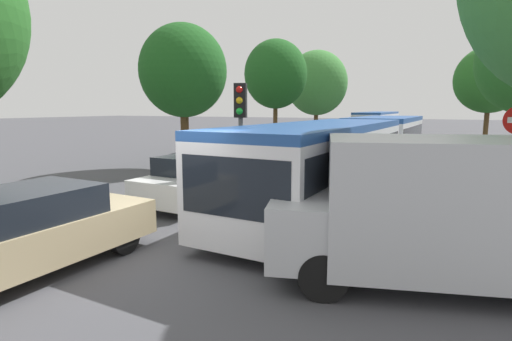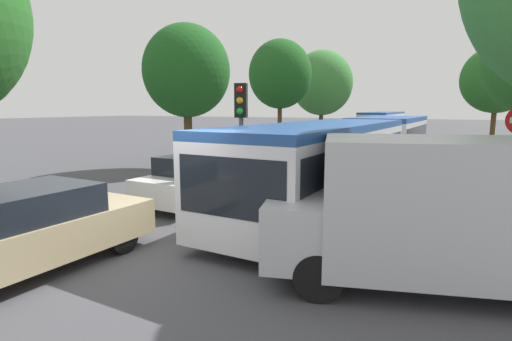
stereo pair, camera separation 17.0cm
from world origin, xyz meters
The scene contains 14 objects.
ground_plane centered at (0.00, 0.00, 0.00)m, with size 200.00×200.00×0.00m, color #47474C.
articulated_bus centered at (1.70, 8.17, 1.36)m, with size 3.10×15.98×2.36m.
city_bus_rear centered at (-1.83, 34.16, 1.36)m, with size 2.60×10.97×2.35m.
queued_car_tan centered at (-1.72, -1.22, 0.73)m, with size 1.94×4.21×1.44m.
queued_car_white centered at (-1.96, 4.18, 0.72)m, with size 1.91×4.16×1.42m.
queued_car_silver centered at (-1.58, 10.16, 0.71)m, with size 1.88×4.10×1.40m.
queued_car_green centered at (-1.75, 15.56, 0.77)m, with size 2.03×4.43×1.51m.
queued_car_blue centered at (-2.04, 20.74, 0.75)m, with size 2.00×4.34×1.48m.
white_van centered at (4.58, 1.27, 1.24)m, with size 5.34×3.26×2.31m.
traffic_light centered at (-0.53, 4.08, 2.50)m, with size 0.38×0.40×3.40m.
tree_left_mid centered at (-6.29, 9.51, 4.36)m, with size 3.86×3.86×6.42m.
tree_left_far centered at (-6.04, 19.44, 4.83)m, with size 4.14×4.14×7.20m.
tree_left_distant centered at (-5.74, 27.70, 4.67)m, with size 5.10×5.10×7.50m.
tree_right_far centered at (6.92, 29.32, 4.70)m, with size 5.00×5.00×7.30m.
Camera 1 is at (4.53, -5.37, 2.76)m, focal length 28.00 mm.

